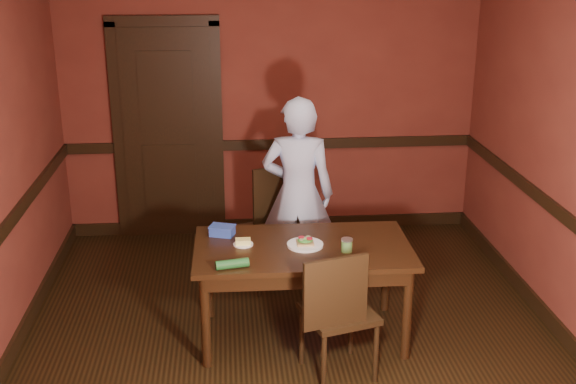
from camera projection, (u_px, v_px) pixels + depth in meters
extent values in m
cube|color=black|center=(292.00, 343.00, 5.29)|extent=(4.00, 4.50, 0.01)
cube|color=maroon|center=(271.00, 99.00, 6.97)|extent=(4.00, 0.02, 2.70)
cube|color=maroon|center=(347.00, 339.00, 2.73)|extent=(4.00, 0.02, 2.70)
cube|color=black|center=(271.00, 144.00, 7.10)|extent=(4.00, 0.03, 0.10)
cube|color=black|center=(568.00, 220.00, 5.15)|extent=(0.03, 4.50, 0.10)
cube|color=black|center=(272.00, 224.00, 7.37)|extent=(4.00, 0.03, 0.12)
cube|color=black|center=(13.00, 348.00, 5.10)|extent=(0.03, 4.50, 0.12)
cube|color=black|center=(554.00, 324.00, 5.43)|extent=(0.03, 4.50, 0.12)
cube|color=black|center=(168.00, 135.00, 6.95)|extent=(0.85, 0.04, 2.05)
cube|color=black|center=(119.00, 136.00, 6.93)|extent=(0.10, 0.06, 2.15)
cube|color=black|center=(218.00, 133.00, 7.01)|extent=(0.10, 0.06, 2.15)
cube|color=black|center=(162.00, 21.00, 6.62)|extent=(1.05, 0.06, 0.10)
cube|color=black|center=(302.00, 292.00, 5.27)|extent=(1.56, 0.89, 0.73)
imported|color=#B5CAF2|center=(298.00, 194.00, 5.94)|extent=(0.65, 0.49, 1.63)
cylinder|color=white|center=(305.00, 245.00, 5.15)|extent=(0.26, 0.26, 0.01)
cube|color=tan|center=(305.00, 243.00, 5.14)|extent=(0.12, 0.11, 0.02)
ellipsoid|color=green|center=(305.00, 240.00, 5.13)|extent=(0.11, 0.10, 0.02)
cylinder|color=#B80D1D|center=(301.00, 237.00, 5.14)|extent=(0.04, 0.04, 0.01)
cylinder|color=#B80D1D|center=(310.00, 238.00, 5.12)|extent=(0.04, 0.04, 0.01)
cylinder|color=#8BAB62|center=(301.00, 240.00, 5.10)|extent=(0.03, 0.03, 0.01)
cylinder|color=#8BAB62|center=(308.00, 237.00, 5.16)|extent=(0.03, 0.03, 0.01)
cylinder|color=#8BAB62|center=(305.00, 238.00, 5.13)|extent=(0.03, 0.03, 0.01)
cylinder|color=#56863F|center=(347.00, 246.00, 5.04)|extent=(0.08, 0.08, 0.08)
cylinder|color=#B5B5B0|center=(347.00, 240.00, 5.03)|extent=(0.08, 0.08, 0.01)
cylinder|color=white|center=(243.00, 244.00, 5.17)|extent=(0.14, 0.14, 0.01)
cube|color=#F4EE7D|center=(243.00, 241.00, 5.16)|extent=(0.11, 0.07, 0.04)
cube|color=blue|center=(222.00, 231.00, 5.33)|extent=(0.20, 0.16, 0.07)
cube|color=blue|center=(222.00, 226.00, 5.31)|extent=(0.21, 0.17, 0.01)
cylinder|color=#1B5322|center=(232.00, 264.00, 4.78)|extent=(0.23, 0.10, 0.06)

